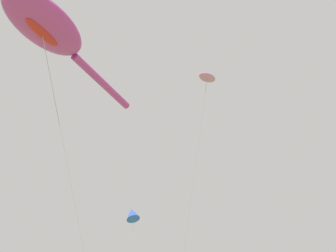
# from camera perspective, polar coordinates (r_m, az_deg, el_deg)

# --- Properties ---
(big_show_kite) EXTENTS (9.41, 3.31, 13.78)m
(big_show_kite) POSITION_cam_1_polar(r_m,az_deg,el_deg) (17.93, -17.79, 13.91)
(big_show_kite) COLOR #CC3899
(big_show_kite) RESTS_ON ground
(small_kite_tiny_distant) EXTENTS (2.83, 4.33, 11.44)m
(small_kite_tiny_distant) POSITION_cam_1_polar(r_m,az_deg,el_deg) (16.72, 5.90, 6.68)
(small_kite_tiny_distant) COLOR pink
(small_kite_tiny_distant) RESTS_ON ground
(small_kite_triangle_green) EXTENTS (1.83, 1.55, 10.25)m
(small_kite_triangle_green) POSITION_cam_1_polar(r_m,az_deg,el_deg) (30.52, -5.48, -13.22)
(small_kite_triangle_green) COLOR blue
(small_kite_triangle_green) RESTS_ON ground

